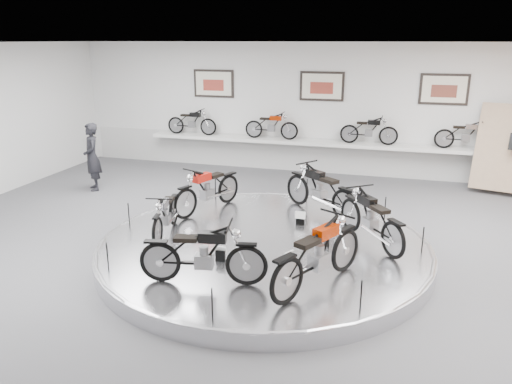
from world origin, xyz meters
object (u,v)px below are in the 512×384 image
(bike_f, at_px, (318,254))
(visitor, at_px, (92,157))
(bike_e, at_px, (203,254))
(bike_d, at_px, (166,214))
(shelf, at_px, (318,143))
(display_platform, at_px, (264,248))
(bike_a, at_px, (371,218))
(bike_b, at_px, (320,189))
(bike_c, at_px, (208,189))

(bike_f, bearing_deg, visitor, 84.41)
(bike_e, bearing_deg, bike_d, 120.02)
(shelf, bearing_deg, bike_d, -106.59)
(display_platform, height_order, shelf, shelf)
(bike_a, height_order, bike_e, bike_a)
(bike_b, bearing_deg, bike_d, 75.59)
(bike_a, bearing_deg, display_platform, 65.70)
(bike_d, height_order, visitor, visitor)
(bike_a, xyz_separation_m, bike_d, (-3.95, -0.67, -0.08))
(bike_b, relative_size, bike_d, 1.23)
(visitor, bearing_deg, bike_b, 40.06)
(shelf, height_order, bike_f, bike_f)
(display_platform, distance_m, bike_a, 2.14)
(bike_c, height_order, bike_e, bike_c)
(bike_a, xyz_separation_m, bike_e, (-2.46, -2.41, -0.01))
(shelf, bearing_deg, bike_e, -93.28)
(shelf, bearing_deg, bike_c, -108.98)
(bike_a, xyz_separation_m, bike_b, (-1.21, 1.51, 0.03))
(bike_c, bearing_deg, bike_a, 97.13)
(bike_b, bearing_deg, bike_f, 135.60)
(display_platform, relative_size, bike_e, 3.64)
(bike_a, relative_size, bike_f, 0.93)
(bike_c, distance_m, visitor, 4.36)
(shelf, xyz_separation_m, bike_e, (-0.48, -8.35, -0.18))
(bike_e, xyz_separation_m, visitor, (-5.29, 4.97, 0.12))
(bike_a, bearing_deg, bike_b, 1.42)
(display_platform, height_order, visitor, visitor)
(visitor, bearing_deg, bike_f, 16.34)
(shelf, xyz_separation_m, bike_b, (0.77, -4.43, -0.15))
(display_platform, distance_m, bike_e, 2.11)
(shelf, distance_m, bike_b, 4.50)
(bike_b, height_order, bike_d, bike_b)
(bike_a, distance_m, visitor, 8.16)
(bike_a, relative_size, bike_d, 1.17)
(shelf, height_order, visitor, visitor)
(shelf, relative_size, visitor, 5.84)
(display_platform, relative_size, bike_c, 3.59)
(visitor, bearing_deg, bike_d, 8.76)
(bike_b, distance_m, bike_d, 3.50)
(bike_c, xyz_separation_m, bike_e, (1.23, -3.37, -0.01))
(display_platform, xyz_separation_m, visitor, (-5.77, 3.02, 0.79))
(shelf, relative_size, bike_d, 7.21)
(display_platform, bearing_deg, bike_a, 13.00)
(bike_a, distance_m, bike_c, 3.81)
(bike_b, bearing_deg, visitor, 27.88)
(display_platform, distance_m, visitor, 6.56)
(display_platform, xyz_separation_m, bike_f, (1.30, -1.54, 0.71))
(bike_b, xyz_separation_m, visitor, (-6.53, 1.05, 0.09))
(bike_c, bearing_deg, display_platform, 72.13)
(bike_f, bearing_deg, bike_b, 35.84)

